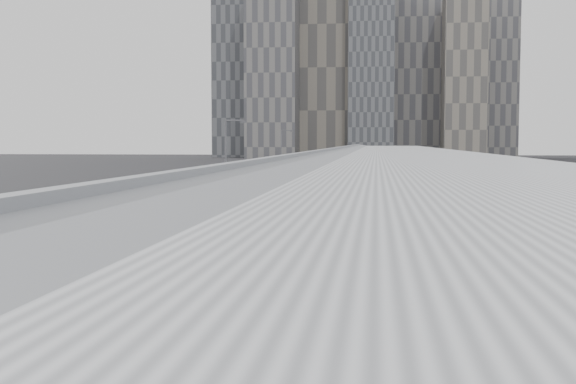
% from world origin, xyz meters
% --- Properties ---
extents(sidewalk, '(10.00, 170.00, 0.12)m').
position_xyz_m(sidewalk, '(9.00, 55.00, 0.06)').
color(sidewalk, gray).
rests_on(sidewalk, ground).
extents(lane_line, '(0.12, 160.00, 0.02)m').
position_xyz_m(lane_line, '(-1.50, 55.00, 0.01)').
color(lane_line, gold).
rests_on(lane_line, ground).
extents(depot, '(12.45, 160.40, 7.20)m').
position_xyz_m(depot, '(12.99, 55.00, 3.51)').
color(depot, gray).
rests_on(depot, ground).
extents(skyline, '(145.00, 64.00, 120.00)m').
position_xyz_m(skyline, '(-2.90, 324.16, 50.85)').
color(skyline, slate).
rests_on(skyline, ground).
extents(bus_0, '(3.27, 13.38, 3.88)m').
position_xyz_m(bus_0, '(2.29, 7.62, 1.64)').
color(bus_0, silver).
rests_on(bus_0, ground).
extents(bus_1, '(3.07, 13.09, 3.80)m').
position_xyz_m(bus_1, '(2.65, 20.08, 1.60)').
color(bus_1, black).
rests_on(bus_1, ground).
extents(bus_2, '(3.77, 13.52, 3.90)m').
position_xyz_m(bus_2, '(2.70, 34.84, 1.65)').
color(bus_2, white).
rests_on(bus_2, ground).
extents(bus_3, '(3.68, 13.79, 3.99)m').
position_xyz_m(bus_3, '(1.90, 49.71, 1.68)').
color(bus_3, gray).
rests_on(bus_3, ground).
extents(bus_4, '(3.02, 13.65, 3.98)m').
position_xyz_m(bus_4, '(2.51, 61.08, 1.68)').
color(bus_4, silver).
rests_on(bus_4, ground).
extents(bus_5, '(3.47, 13.23, 3.83)m').
position_xyz_m(bus_5, '(2.53, 76.42, 1.62)').
color(bus_5, black).
rests_on(bus_5, ground).
extents(bus_6, '(3.12, 12.68, 3.68)m').
position_xyz_m(bus_6, '(2.26, 91.31, 1.55)').
color(bus_6, silver).
rests_on(bus_6, ground).
extents(bus_7, '(2.99, 12.92, 3.76)m').
position_xyz_m(bus_7, '(2.63, 103.36, 1.59)').
color(bus_7, gray).
rests_on(bus_7, ground).
extents(bus_8, '(3.80, 14.01, 4.05)m').
position_xyz_m(bus_8, '(1.71, 119.13, 1.71)').
color(bus_8, '#B3B5BE').
rests_on(bus_8, ground).
extents(tree_0, '(1.27, 1.27, 3.54)m').
position_xyz_m(tree_0, '(6.16, 4.49, 2.84)').
color(tree_0, black).
rests_on(tree_0, ground).
extents(tree_1, '(1.41, 1.41, 4.52)m').
position_xyz_m(tree_1, '(6.09, 35.32, 3.74)').
color(tree_1, black).
rests_on(tree_1, ground).
extents(tree_2, '(2.78, 2.78, 5.00)m').
position_xyz_m(tree_2, '(5.41, 55.80, 3.60)').
color(tree_2, black).
rests_on(tree_2, ground).
extents(tree_3, '(2.45, 2.45, 4.92)m').
position_xyz_m(tree_3, '(5.57, 80.41, 3.68)').
color(tree_3, black).
rests_on(tree_3, ground).
extents(tree_4, '(2.71, 2.71, 5.14)m').
position_xyz_m(tree_4, '(5.33, 102.12, 3.77)').
color(tree_4, black).
rests_on(tree_4, ground).
extents(street_lamp_near, '(2.04, 0.22, 9.83)m').
position_xyz_m(street_lamp_near, '(-3.82, 52.27, 5.62)').
color(street_lamp_near, '#59595E').
rests_on(street_lamp_near, ground).
extents(street_lamp_far, '(2.04, 0.22, 9.60)m').
position_xyz_m(street_lamp_far, '(-4.67, 99.97, 5.50)').
color(street_lamp_far, '#59595E').
rests_on(street_lamp_far, ground).
extents(shipping_container, '(2.28, 5.92, 2.72)m').
position_xyz_m(shipping_container, '(-4.67, 107.27, 1.36)').
color(shipping_container, '#16471E').
rests_on(shipping_container, ground).
extents(suv, '(3.98, 5.53, 1.40)m').
position_xyz_m(suv, '(-2.93, 121.88, 0.70)').
color(suv, black).
rests_on(suv, ground).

